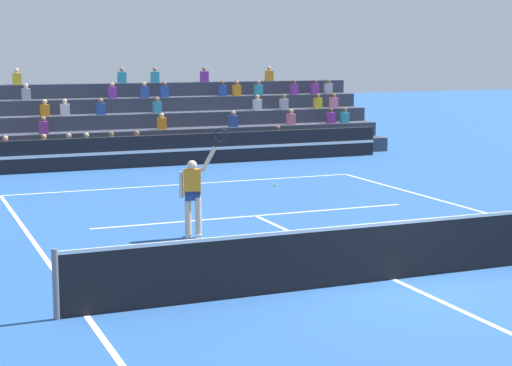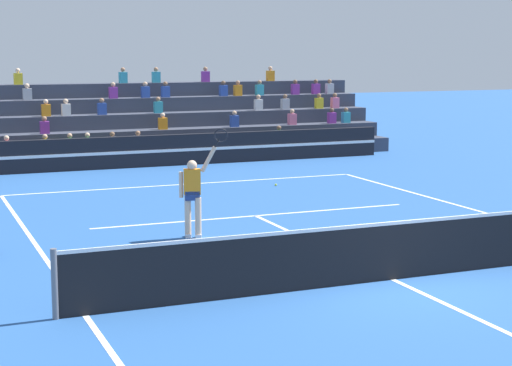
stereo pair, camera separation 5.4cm
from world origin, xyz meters
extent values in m
plane|color=#285699|center=(0.00, 0.00, 0.00)|extent=(120.00, 120.00, 0.00)
cube|color=white|center=(0.00, 11.90, 0.00)|extent=(11.00, 0.10, 0.01)
cube|color=white|center=(-5.50, 0.00, 0.00)|extent=(0.10, 23.80, 0.01)
cube|color=white|center=(0.00, 6.43, 0.00)|extent=(8.25, 0.10, 0.01)
cube|color=white|center=(0.00, 0.00, 0.00)|extent=(0.10, 12.85, 0.01)
cylinder|color=slate|center=(-5.95, 0.00, 0.55)|extent=(0.10, 0.10, 1.10)
cube|color=black|center=(0.00, 0.00, 0.50)|extent=(11.90, 0.02, 1.00)
cube|color=white|center=(0.00, 0.00, 1.03)|extent=(11.90, 0.04, 0.06)
cube|color=black|center=(0.00, 16.23, 0.55)|extent=(18.00, 0.24, 1.10)
cube|color=white|center=(0.00, 16.10, 0.55)|extent=(18.00, 0.02, 0.10)
cube|color=#383D4C|center=(0.00, 17.50, 0.28)|extent=(20.43, 0.95, 0.55)
cube|color=silver|center=(-1.05, 17.33, 0.77)|extent=(0.32, 0.22, 0.44)
sphere|color=brown|center=(-1.05, 17.33, 1.09)|extent=(0.18, 0.18, 0.18)
cube|color=yellow|center=(-3.42, 17.33, 0.77)|extent=(0.32, 0.22, 0.44)
sphere|color=tan|center=(-3.42, 17.33, 1.09)|extent=(0.18, 0.18, 0.18)
cube|color=#338C4C|center=(-1.94, 17.33, 0.77)|extent=(0.32, 0.22, 0.44)
sphere|color=beige|center=(-1.94, 17.33, 1.09)|extent=(0.18, 0.18, 0.18)
cube|color=silver|center=(-0.11, 17.33, 0.77)|extent=(0.32, 0.22, 0.44)
sphere|color=#9E7051|center=(-0.11, 17.33, 1.09)|extent=(0.18, 0.18, 0.18)
cube|color=#338C4C|center=(5.47, 17.33, 0.77)|extent=(0.32, 0.22, 0.44)
sphere|color=brown|center=(5.47, 17.33, 1.09)|extent=(0.18, 0.18, 0.18)
cube|color=pink|center=(-4.71, 17.33, 0.77)|extent=(0.32, 0.22, 0.44)
sphere|color=beige|center=(-4.71, 17.33, 1.09)|extent=(0.18, 0.18, 0.18)
cube|color=#338C4C|center=(-2.56, 17.33, 0.77)|extent=(0.32, 0.22, 0.44)
sphere|color=tan|center=(-2.56, 17.33, 1.09)|extent=(0.18, 0.18, 0.18)
cube|color=#383D4C|center=(0.00, 18.45, 0.55)|extent=(20.43, 0.95, 1.10)
cube|color=purple|center=(-3.28, 18.28, 1.32)|extent=(0.32, 0.22, 0.44)
sphere|color=#9E7051|center=(-3.28, 18.28, 1.64)|extent=(0.18, 0.18, 0.18)
cube|color=teal|center=(8.91, 18.28, 1.32)|extent=(0.32, 0.22, 0.44)
sphere|color=brown|center=(8.91, 18.28, 1.64)|extent=(0.18, 0.18, 0.18)
cube|color=#2D4CA5|center=(4.00, 18.28, 1.32)|extent=(0.32, 0.22, 0.44)
sphere|color=tan|center=(4.00, 18.28, 1.64)|extent=(0.18, 0.18, 0.18)
cube|color=pink|center=(6.47, 18.28, 1.32)|extent=(0.32, 0.22, 0.44)
sphere|color=tan|center=(6.47, 18.28, 1.64)|extent=(0.18, 0.18, 0.18)
cube|color=orange|center=(1.11, 18.28, 1.32)|extent=(0.32, 0.22, 0.44)
sphere|color=beige|center=(1.11, 18.28, 1.64)|extent=(0.18, 0.18, 0.18)
cube|color=purple|center=(8.26, 18.28, 1.32)|extent=(0.32, 0.22, 0.44)
sphere|color=brown|center=(8.26, 18.28, 1.64)|extent=(0.18, 0.18, 0.18)
cube|color=#383D4C|center=(0.00, 19.40, 0.83)|extent=(20.43, 0.95, 1.65)
cube|color=silver|center=(-2.33, 19.23, 1.87)|extent=(0.32, 0.22, 0.44)
sphere|color=beige|center=(-2.33, 19.23, 2.19)|extent=(0.18, 0.18, 0.18)
cube|color=orange|center=(-3.06, 19.23, 1.87)|extent=(0.32, 0.22, 0.44)
sphere|color=beige|center=(-3.06, 19.23, 2.19)|extent=(0.18, 0.18, 0.18)
cube|color=#B2B2B7|center=(6.59, 19.23, 1.87)|extent=(0.32, 0.22, 0.44)
sphere|color=brown|center=(6.59, 19.23, 2.19)|extent=(0.18, 0.18, 0.18)
cube|color=pink|center=(8.89, 19.23, 1.87)|extent=(0.32, 0.22, 0.44)
sphere|color=brown|center=(8.89, 19.23, 2.19)|extent=(0.18, 0.18, 0.18)
cube|color=silver|center=(5.40, 19.23, 1.87)|extent=(0.32, 0.22, 0.44)
sphere|color=tan|center=(5.40, 19.23, 2.19)|extent=(0.18, 0.18, 0.18)
cube|color=teal|center=(1.21, 19.23, 1.87)|extent=(0.32, 0.22, 0.44)
sphere|color=#9E7051|center=(1.21, 19.23, 2.19)|extent=(0.18, 0.18, 0.18)
cube|color=yellow|center=(8.14, 19.23, 1.87)|extent=(0.32, 0.22, 0.44)
sphere|color=brown|center=(8.14, 19.23, 2.19)|extent=(0.18, 0.18, 0.18)
cube|color=#2D4CA5|center=(-0.98, 19.23, 1.87)|extent=(0.32, 0.22, 0.44)
sphere|color=#9E7051|center=(-0.98, 19.23, 2.19)|extent=(0.18, 0.18, 0.18)
cube|color=#383D4C|center=(0.00, 20.35, 1.10)|extent=(20.43, 0.95, 2.20)
cube|color=orange|center=(4.88, 20.18, 2.42)|extent=(0.32, 0.22, 0.44)
sphere|color=#9E7051|center=(4.88, 20.18, 2.74)|extent=(0.18, 0.18, 0.18)
cube|color=purple|center=(-0.32, 20.18, 2.42)|extent=(0.32, 0.22, 0.44)
sphere|color=tan|center=(-0.32, 20.18, 2.74)|extent=(0.18, 0.18, 0.18)
cube|color=#B2B2B7|center=(9.12, 20.18, 2.42)|extent=(0.32, 0.22, 0.44)
sphere|color=brown|center=(9.12, 20.18, 2.74)|extent=(0.18, 0.18, 0.18)
cube|color=#B2B2B7|center=(-3.58, 20.18, 2.42)|extent=(0.32, 0.22, 0.44)
sphere|color=beige|center=(-3.58, 20.18, 2.74)|extent=(0.18, 0.18, 0.18)
cube|color=#2D4CA5|center=(1.79, 20.18, 2.42)|extent=(0.32, 0.22, 0.44)
sphere|color=brown|center=(1.79, 20.18, 2.74)|extent=(0.18, 0.18, 0.18)
cube|color=purple|center=(7.49, 20.18, 2.42)|extent=(0.32, 0.22, 0.44)
sphere|color=brown|center=(7.49, 20.18, 2.74)|extent=(0.18, 0.18, 0.18)
cube|color=#2D4CA5|center=(4.25, 20.18, 2.42)|extent=(0.32, 0.22, 0.44)
sphere|color=brown|center=(4.25, 20.18, 2.74)|extent=(0.18, 0.18, 0.18)
cube|color=teal|center=(5.85, 20.18, 2.42)|extent=(0.32, 0.22, 0.44)
sphere|color=#9E7051|center=(5.85, 20.18, 2.74)|extent=(0.18, 0.18, 0.18)
cube|color=#2D4CA5|center=(0.97, 20.18, 2.42)|extent=(0.32, 0.22, 0.44)
sphere|color=tan|center=(0.97, 20.18, 2.74)|extent=(0.18, 0.18, 0.18)
cube|color=purple|center=(8.46, 20.18, 2.42)|extent=(0.32, 0.22, 0.44)
sphere|color=brown|center=(8.46, 20.18, 2.74)|extent=(0.18, 0.18, 0.18)
cube|color=#383D4C|center=(0.00, 21.30, 1.38)|extent=(20.43, 0.95, 2.75)
cube|color=teal|center=(1.68, 21.13, 2.97)|extent=(0.32, 0.22, 0.44)
sphere|color=#9E7051|center=(1.68, 21.13, 3.29)|extent=(0.18, 0.18, 0.18)
cube|color=orange|center=(6.75, 21.13, 2.97)|extent=(0.32, 0.22, 0.44)
sphere|color=tan|center=(6.75, 21.13, 3.29)|extent=(0.18, 0.18, 0.18)
cube|color=teal|center=(0.31, 21.13, 2.97)|extent=(0.32, 0.22, 0.44)
sphere|color=#9E7051|center=(0.31, 21.13, 3.29)|extent=(0.18, 0.18, 0.18)
cube|color=yellow|center=(-3.77, 21.13, 2.97)|extent=(0.32, 0.22, 0.44)
sphere|color=beige|center=(-3.77, 21.13, 3.29)|extent=(0.18, 0.18, 0.18)
cube|color=purple|center=(3.81, 21.13, 2.97)|extent=(0.32, 0.22, 0.44)
sphere|color=#9E7051|center=(3.81, 21.13, 3.29)|extent=(0.18, 0.18, 0.18)
cylinder|color=beige|center=(-2.31, 4.69, 0.45)|extent=(0.14, 0.14, 0.90)
cylinder|color=beige|center=(-2.12, 4.56, 0.45)|extent=(0.14, 0.14, 0.90)
cube|color=navy|center=(-2.22, 4.65, 0.94)|extent=(0.36, 0.28, 0.20)
cube|color=orange|center=(-2.22, 4.65, 1.24)|extent=(0.40, 0.29, 0.56)
sphere|color=beige|center=(-2.22, 4.65, 1.60)|extent=(0.22, 0.22, 0.22)
cube|color=white|center=(-2.30, 4.73, 0.04)|extent=(0.19, 0.28, 0.09)
cube|color=white|center=(-2.11, 4.59, 0.04)|extent=(0.19, 0.28, 0.09)
cylinder|color=beige|center=(-2.45, 4.71, 1.18)|extent=(0.09, 0.09, 0.56)
cylinder|color=beige|center=(-1.88, 4.55, 1.73)|extent=(0.37, 0.18, 0.57)
cylinder|color=black|center=(-1.70, 4.50, 2.08)|extent=(0.13, 0.07, 0.21)
torus|color=black|center=(-1.61, 4.47, 2.24)|extent=(0.41, 0.14, 0.42)
sphere|color=#C6DB33|center=(2.37, 10.57, 0.03)|extent=(0.07, 0.07, 0.07)
camera|label=1|loc=(-7.97, -12.75, 4.06)|focal=60.00mm
camera|label=2|loc=(-7.92, -12.77, 4.06)|focal=60.00mm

